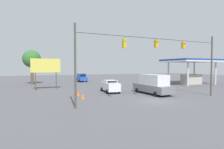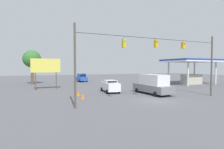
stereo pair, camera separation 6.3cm
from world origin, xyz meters
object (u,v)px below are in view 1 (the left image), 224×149
object	(u,v)px
overhead_signal_span	(155,59)
roadside_billboard	(46,67)
traffic_cone_third	(75,91)
traffic_cone_second	(78,93)
sedan_white_withflow_mid	(110,86)
gas_station	(191,66)
box_truck_grey_crossing_near	(153,84)
pickup_truck_blue_withflow_deep	(81,78)
tree_horizon_left	(32,59)
traffic_cone_nearest	(83,96)

from	to	relation	value
overhead_signal_span	roadside_billboard	bearing A→B (deg)	-54.55
traffic_cone_third	roadside_billboard	world-z (taller)	roadside_billboard
traffic_cone_second	roadside_billboard	xyz separation A→B (m)	(3.62, -8.30, 3.47)
sedan_white_withflow_mid	gas_station	world-z (taller)	gas_station
traffic_cone_third	gas_station	world-z (taller)	gas_station
box_truck_grey_crossing_near	pickup_truck_blue_withflow_deep	world-z (taller)	box_truck_grey_crossing_near
gas_station	roadside_billboard	world-z (taller)	gas_station
traffic_cone_second	sedan_white_withflow_mid	bearing A→B (deg)	-165.44
pickup_truck_blue_withflow_deep	roadside_billboard	world-z (taller)	roadside_billboard
pickup_truck_blue_withflow_deep	tree_horizon_left	xyz separation A→B (m)	(11.60, 2.88, 4.54)
traffic_cone_second	gas_station	size ratio (longest dim) A/B	0.06
roadside_billboard	gas_station	bearing A→B (deg)	175.38
tree_horizon_left	traffic_cone_third	bearing A→B (deg)	109.25
box_truck_grey_crossing_near	traffic_cone_nearest	xyz separation A→B (m)	(10.01, -0.14, -1.04)
traffic_cone_nearest	tree_horizon_left	xyz separation A→B (m)	(6.00, -21.80, 5.18)
sedan_white_withflow_mid	pickup_truck_blue_withflow_deep	world-z (taller)	pickup_truck_blue_withflow_deep
pickup_truck_blue_withflow_deep	tree_horizon_left	distance (m)	12.79
pickup_truck_blue_withflow_deep	roadside_billboard	size ratio (longest dim) A/B	1.01
gas_station	pickup_truck_blue_withflow_deep	bearing A→B (deg)	-37.75
traffic_cone_third	overhead_signal_span	bearing A→B (deg)	128.49
pickup_truck_blue_withflow_deep	traffic_cone_second	distance (m)	22.90
box_truck_grey_crossing_near	traffic_cone_third	bearing A→B (deg)	-25.61
traffic_cone_second	roadside_billboard	distance (m)	9.70
overhead_signal_span	roadside_billboard	world-z (taller)	overhead_signal_span
traffic_cone_nearest	traffic_cone_second	world-z (taller)	same
gas_station	tree_horizon_left	distance (m)	35.42
box_truck_grey_crossing_near	traffic_cone_second	xyz separation A→B (m)	(10.02, -2.63, -1.04)
sedan_white_withflow_mid	traffic_cone_second	bearing A→B (deg)	14.56
gas_station	roadside_billboard	size ratio (longest dim) A/B	2.23
pickup_truck_blue_withflow_deep	traffic_cone_second	xyz separation A→B (m)	(5.61, 22.19, -0.65)
traffic_cone_nearest	roadside_billboard	size ratio (longest dim) A/B	0.13
overhead_signal_span	traffic_cone_third	size ratio (longest dim) A/B	27.79
tree_horizon_left	pickup_truck_blue_withflow_deep	bearing A→B (deg)	-166.07
gas_station	tree_horizon_left	world-z (taller)	tree_horizon_left
box_truck_grey_crossing_near	tree_horizon_left	distance (m)	27.48
overhead_signal_span	roadside_billboard	size ratio (longest dim) A/B	3.49
box_truck_grey_crossing_near	gas_station	distance (m)	18.92
roadside_billboard	box_truck_grey_crossing_near	bearing A→B (deg)	141.29
pickup_truck_blue_withflow_deep	traffic_cone_nearest	xyz separation A→B (m)	(5.60, 24.68, -0.65)
roadside_billboard	sedan_white_withflow_mid	bearing A→B (deg)	141.56
sedan_white_withflow_mid	traffic_cone_second	distance (m)	5.36
sedan_white_withflow_mid	traffic_cone_second	size ratio (longest dim) A/B	6.89
overhead_signal_span	box_truck_grey_crossing_near	xyz separation A→B (m)	(-2.82, -4.25, -3.39)
traffic_cone_nearest	overhead_signal_span	bearing A→B (deg)	148.55
overhead_signal_span	sedan_white_withflow_mid	xyz separation A→B (m)	(2.04, -8.22, -3.80)
overhead_signal_span	traffic_cone_second	bearing A→B (deg)	-43.74
overhead_signal_span	sedan_white_withflow_mid	bearing A→B (deg)	-76.05
traffic_cone_second	tree_horizon_left	xyz separation A→B (m)	(5.99, -19.31, 5.18)
sedan_white_withflow_mid	tree_horizon_left	bearing A→B (deg)	-58.20
traffic_cone_third	gas_station	bearing A→B (deg)	-172.19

